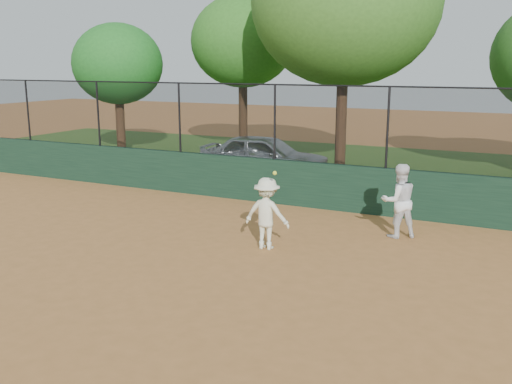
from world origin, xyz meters
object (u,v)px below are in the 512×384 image
at_px(player_main, 267,213).
at_px(tree_0, 117,64).
at_px(player_second, 399,201).
at_px(parked_car, 265,157).
at_px(tree_1, 243,42).
at_px(tree_2, 345,3).

distance_m(player_main, tree_0, 13.16).
bearing_deg(player_second, parked_car, -75.08).
xyz_separation_m(parked_car, player_main, (3.16, -6.61, 0.01)).
bearing_deg(tree_1, parked_car, -54.39).
distance_m(tree_0, tree_2, 9.23).
xyz_separation_m(parked_car, tree_2, (2.08, 1.55, 4.87)).
bearing_deg(tree_0, player_main, -38.01).
bearing_deg(player_second, player_main, 7.19).
bearing_deg(parked_car, tree_1, 30.51).
height_order(tree_0, tree_2, tree_2).
relative_size(parked_car, tree_0, 0.82).
relative_size(parked_car, player_main, 2.52).
bearing_deg(player_second, tree_0, -60.03).
xyz_separation_m(player_main, tree_1, (-5.97, 10.55, 3.82)).
height_order(parked_car, tree_1, tree_1).
xyz_separation_m(player_second, player_main, (-2.23, -1.98, -0.07)).
height_order(parked_car, player_main, player_main).
xyz_separation_m(player_second, tree_0, (-12.34, 5.91, 2.88)).
bearing_deg(parked_car, player_second, -135.76).
distance_m(player_second, player_main, 2.99).
xyz_separation_m(tree_0, tree_2, (9.03, 0.27, 1.92)).
bearing_deg(player_main, parked_car, 115.52).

